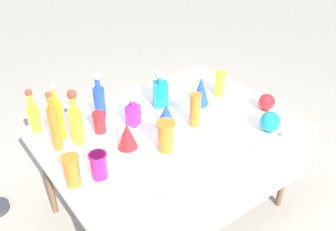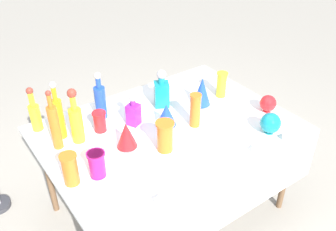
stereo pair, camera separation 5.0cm
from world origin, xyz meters
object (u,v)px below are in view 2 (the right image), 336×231
Objects in this scene: tall_bottle_4 at (55,125)px; square_decanter_0 at (133,112)px; slender_vase_0 at (222,84)px; tall_bottle_1 at (76,121)px; slender_vase_5 at (97,163)px; round_bowl_1 at (270,123)px; round_bowl_0 at (268,103)px; tall_bottle_0 at (35,114)px; square_decanter_1 at (162,91)px; slender_vase_4 at (195,109)px; slender_vase_1 at (100,121)px; slender_vase_2 at (165,135)px; fluted_vase_0 at (166,115)px; tall_bottle_3 at (100,100)px; fluted_vase_1 at (202,91)px; slender_vase_3 at (70,168)px; fluted_vase_2 at (126,135)px; tall_bottle_2 at (59,116)px.

square_decanter_0 is (0.51, -0.06, -0.07)m from tall_bottle_4.
tall_bottle_1 is at bearing 174.55° from slender_vase_0.
square_decanter_0 is at bearing 36.71° from slender_vase_5.
slender_vase_5 reaches higher than round_bowl_1.
tall_bottle_0 is at bearing 152.44° from round_bowl_0.
square_decanter_0 is 0.30m from square_decanter_1.
slender_vase_5 is 1.13m from round_bowl_1.
slender_vase_4 is at bearing -37.84° from square_decanter_0.
slender_vase_2 is at bearing -60.72° from slender_vase_1.
fluted_vase_0 is (0.17, -0.15, -0.01)m from square_decanter_0.
tall_bottle_3 is 0.44m from square_decanter_1.
fluted_vase_1 is (0.52, -0.08, 0.02)m from square_decanter_0.
tall_bottle_3 is 2.43× the size of slender_vase_1.
slender_vase_3 is 0.87× the size of fluted_vase_1.
tall_bottle_1 is 0.38m from slender_vase_3.
fluted_vase_0 is 0.93× the size of fluted_vase_2.
fluted_vase_0 is at bearing -169.55° from fluted_vase_1.
slender_vase_0 is 0.20m from fluted_vase_1.
tall_bottle_4 is at bearing -178.78° from slender_vase_1.
slender_vase_0 is 1.18m from slender_vase_5.
slender_vase_5 is (0.02, -0.46, -0.07)m from tall_bottle_2.
slender_vase_0 is at bearing -5.04° from square_decanter_0.
slender_vase_2 is at bearing -5.84° from slender_vase_3.
square_decanter_1 is at bearing -4.50° from tall_bottle_2.
square_decanter_1 is (0.84, -0.23, -0.01)m from tall_bottle_0.
tall_bottle_2 is at bearing 56.49° from tall_bottle_4.
tall_bottle_2 is at bearing 129.67° from fluted_vase_2.
round_bowl_0 is (0.85, -0.41, -0.03)m from square_decanter_0.
slender_vase_4 is 1.08× the size of fluted_vase_1.
square_decanter_0 is at bearing -6.19° from tall_bottle_4.
round_bowl_1 is at bearing -14.02° from slender_vase_3.
fluted_vase_0 is at bearing 16.30° from slender_vase_5.
slender_vase_2 is 0.58m from fluted_vase_1.
tall_bottle_0 reaches higher than slender_vase_2.
tall_bottle_1 reaches higher than round_bowl_0.
square_decanter_0 is 0.73m from slender_vase_0.
square_decanter_1 is 0.46m from slender_vase_0.
tall_bottle_3 reaches higher than square_decanter_0.
square_decanter_0 is 1.46× the size of slender_vase_5.
tall_bottle_3 is 2.41× the size of round_bowl_1.
fluted_vase_0 is at bearing -171.76° from slender_vase_0.
slender_vase_4 is at bearing -84.27° from square_decanter_1.
tall_bottle_0 is 1.14m from fluted_vase_1.
tall_bottle_1 is 1.33× the size of square_decanter_1.
slender_vase_2 is at bearing -152.28° from fluted_vase_1.
tall_bottle_2 reaches higher than round_bowl_1.
slender_vase_2 is at bearing -49.85° from tall_bottle_0.
tall_bottle_2 is 3.20× the size of round_bowl_0.
slender_vase_1 is 0.64× the size of fluted_vase_1.
tall_bottle_4 is 0.35m from slender_vase_3.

